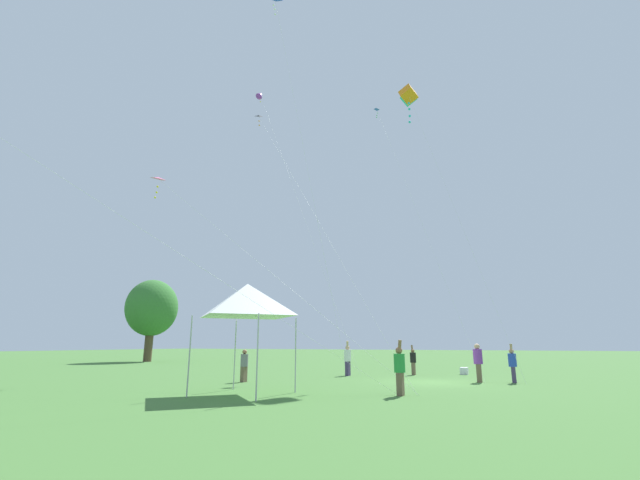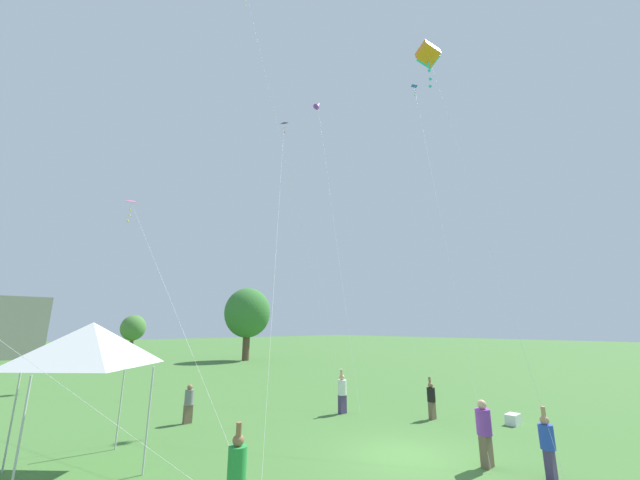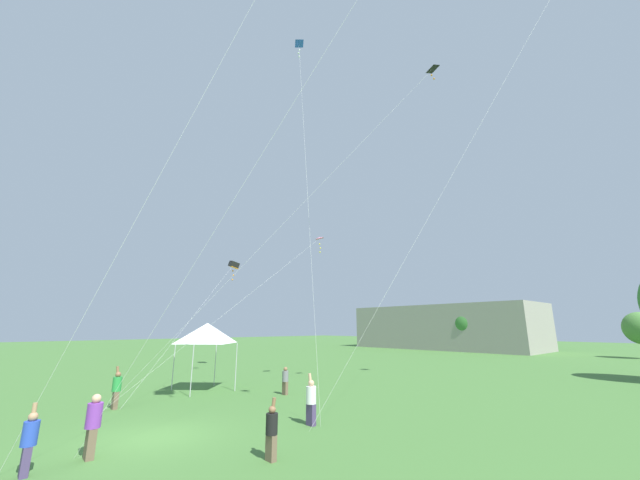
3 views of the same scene
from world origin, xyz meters
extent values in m
plane|color=#427033|center=(0.00, 0.00, 0.00)|extent=(220.00, 220.00, 0.00)
cylinder|color=brown|center=(7.15, 54.98, 1.04)|extent=(0.55, 0.55, 2.08)
ellipsoid|color=#477A38|center=(7.15, 54.98, 3.66)|extent=(3.72, 3.35, 3.90)
cylinder|color=brown|center=(12.93, 30.83, 1.56)|extent=(0.82, 0.82, 3.13)
ellipsoid|color=#387533|center=(12.93, 30.83, 5.50)|extent=(5.59, 5.03, 5.87)
cylinder|color=#B7B7BC|center=(-9.30, 4.01, 1.40)|extent=(0.05, 0.05, 2.79)
cylinder|color=#B7B7BC|center=(-6.51, 4.01, 1.40)|extent=(0.05, 0.05, 2.79)
cylinder|color=#B7B7BC|center=(-9.30, 6.80, 1.40)|extent=(0.05, 0.05, 2.79)
cylinder|color=#B7B7BC|center=(-6.51, 6.80, 1.40)|extent=(0.05, 0.05, 2.79)
pyramid|color=white|center=(-7.91, 5.40, 3.41)|extent=(3.10, 3.10, 1.24)
cube|color=white|center=(6.31, -0.92, 0.20)|extent=(0.67, 0.44, 0.40)
cube|color=brown|center=(4.64, 1.78, 0.35)|extent=(0.34, 0.18, 0.70)
cylinder|color=black|center=(4.64, 1.78, 0.99)|extent=(0.35, 0.35, 0.58)
sphere|color=#896042|center=(4.64, 1.78, 1.38)|extent=(0.22, 0.22, 0.22)
cylinder|color=#896042|center=(4.65, 1.80, 1.47)|extent=(0.17, 0.19, 0.50)
cube|color=#473860|center=(2.51, 5.15, 0.40)|extent=(0.38, 0.21, 0.80)
cylinder|color=white|center=(2.51, 5.15, 1.13)|extent=(0.40, 0.40, 0.66)
sphere|color=tan|center=(2.51, 5.15, 1.57)|extent=(0.25, 0.25, 0.25)
cylinder|color=tan|center=(2.47, 5.14, 1.67)|extent=(0.24, 0.18, 0.57)
cube|color=brown|center=(-3.47, 8.32, 0.36)|extent=(0.34, 0.19, 0.71)
cylinder|color=slate|center=(-3.47, 8.32, 1.01)|extent=(0.36, 0.36, 0.59)
sphere|color=#896042|center=(-3.47, 8.32, 1.41)|extent=(0.22, 0.22, 0.22)
cylinder|color=#288E3D|center=(-5.94, 0.10, 1.12)|extent=(0.40, 0.40, 0.65)
sphere|color=#896042|center=(-5.94, 0.10, 1.56)|extent=(0.25, 0.25, 0.25)
cylinder|color=#896042|center=(-5.96, 0.07, 1.65)|extent=(0.20, 0.23, 0.57)
cube|color=#473860|center=(1.26, -3.64, 0.37)|extent=(0.35, 0.19, 0.73)
cylinder|color=blue|center=(1.26, -3.64, 1.04)|extent=(0.37, 0.37, 0.61)
sphere|color=tan|center=(1.26, -3.64, 1.44)|extent=(0.23, 0.23, 0.23)
cylinder|color=tan|center=(1.26, -3.65, 1.54)|extent=(0.16, 0.15, 0.51)
cube|color=brown|center=(0.91, -2.13, 0.42)|extent=(0.40, 0.22, 0.85)
cylinder|color=purple|center=(0.91, -2.13, 1.20)|extent=(0.42, 0.42, 0.70)
sphere|color=tan|center=(0.91, -2.13, 1.66)|extent=(0.26, 0.26, 0.26)
cylinder|color=silver|center=(-5.59, 6.19, 5.20)|extent=(0.09, 13.38, 10.40)
pyramid|color=pink|center=(-5.56, 12.86, 10.44)|extent=(0.69, 0.83, 0.35)
sphere|color=yellow|center=(-5.54, 12.87, 9.95)|extent=(0.11, 0.11, 0.11)
sphere|color=yellow|center=(-5.51, 12.93, 9.65)|extent=(0.11, 0.11, 0.11)
sphere|color=yellow|center=(-5.58, 12.94, 9.34)|extent=(0.11, 0.11, 0.11)
cylinder|color=silver|center=(5.67, 1.37, 10.82)|extent=(10.35, 7.56, 21.63)
pyramid|color=blue|center=(10.84, 5.14, 21.66)|extent=(0.62, 0.50, 0.24)
sphere|color=green|center=(10.90, 5.11, 21.31)|extent=(0.08, 0.08, 0.08)
sphere|color=green|center=(10.91, 5.16, 21.08)|extent=(0.08, 0.08, 0.08)
sphere|color=green|center=(10.85, 5.17, 20.86)|extent=(0.08, 0.08, 0.08)
cylinder|color=silver|center=(3.59, -1.30, 9.79)|extent=(5.71, 5.68, 19.59)
cube|color=orange|center=(6.44, 1.53, 19.58)|extent=(1.41, 1.39, 1.22)
cube|color=#2DBCD1|center=(6.44, 1.53, 19.26)|extent=(1.14, 1.14, 0.69)
sphere|color=#2DBCD1|center=(6.42, 1.53, 18.86)|extent=(0.18, 0.18, 0.18)
sphere|color=#2DBCD1|center=(6.39, 1.51, 18.36)|extent=(0.18, 0.18, 0.18)
sphere|color=#2DBCD1|center=(6.48, 1.52, 17.87)|extent=(0.18, 0.18, 0.18)
sphere|color=#2DBCD1|center=(6.43, 1.54, 17.37)|extent=(0.18, 0.18, 0.18)
cylinder|color=silver|center=(8.10, 11.54, 13.89)|extent=(10.04, 13.94, 27.78)
cone|color=purple|center=(13.11, 18.51, 27.78)|extent=(1.15, 0.95, 1.18)
sphere|color=yellow|center=(13.17, 18.55, 27.31)|extent=(0.11, 0.11, 0.11)
sphere|color=yellow|center=(13.19, 18.53, 26.99)|extent=(0.11, 0.11, 0.11)
cylinder|color=silver|center=(0.33, 6.64, 11.46)|extent=(5.11, 2.61, 22.93)
sphere|color=white|center=(-2.24, 7.93, 22.15)|extent=(0.11, 0.11, 0.11)
sphere|color=white|center=(-2.17, 7.94, 21.84)|extent=(0.11, 0.11, 0.11)
cylinder|color=silver|center=(-0.52, 6.39, 9.78)|extent=(10.41, 13.67, 19.56)
pyramid|color=black|center=(4.66, 13.20, 19.60)|extent=(0.88, 0.89, 0.49)
sphere|color=orange|center=(4.63, 13.14, 19.11)|extent=(0.11, 0.11, 0.11)
sphere|color=orange|center=(4.75, 13.18, 18.80)|extent=(0.11, 0.11, 0.11)
camera|label=1|loc=(-21.78, -3.66, 1.80)|focal=24.00mm
camera|label=2|loc=(-10.35, -7.24, 3.93)|focal=20.00mm
camera|label=3|loc=(14.17, -4.91, 3.79)|focal=20.00mm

